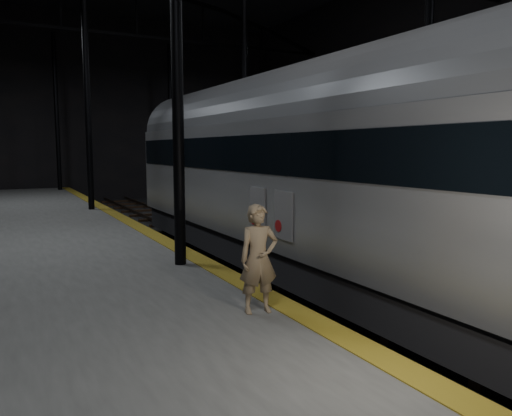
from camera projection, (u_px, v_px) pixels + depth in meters
ground at (249, 257)px, 16.96m from camera, size 44.00×44.00×0.00m
platform_left at (1, 267)px, 13.45m from camera, size 9.00×43.80×1.00m
platform_right at (413, 227)px, 20.35m from camera, size 9.00×43.80×1.00m
tactile_strip at (155, 236)px, 15.35m from camera, size 0.50×43.80×0.01m
track at (249, 255)px, 16.95m from camera, size 2.40×43.00×0.24m
train at (315, 165)px, 13.16m from camera, size 3.24×21.70×5.80m
woman at (259, 259)px, 8.05m from camera, size 0.71×0.52×1.77m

